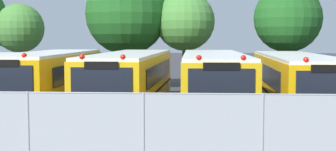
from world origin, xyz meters
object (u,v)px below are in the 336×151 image
school_bus_1 (49,78)px  tree_2 (129,13)px  school_bus_2 (131,79)px  school_bus_4 (295,81)px  tree_4 (287,18)px  tree_1 (17,29)px  tree_3 (184,21)px  school_bus_3 (213,80)px

school_bus_1 → tree_2: bearing=-103.6°
school_bus_1 → school_bus_2: size_ratio=0.89×
school_bus_4 → tree_4: tree_4 is taller
school_bus_2 → school_bus_4: 7.06m
tree_1 → tree_2: tree_2 is taller
school_bus_1 → tree_1: bearing=-61.8°
school_bus_2 → tree_4: size_ratio=1.81×
tree_3 → school_bus_2: bearing=-102.3°
tree_4 → tree_2: bearing=172.5°
tree_4 → school_bus_1: bearing=-146.4°
school_bus_3 → tree_2: 10.99m
school_bus_1 → school_bus_3: size_ratio=0.88×
school_bus_3 → tree_1: (-12.61, 10.19, 2.38)m
school_bus_1 → tree_2: (2.21, 9.08, 3.32)m
school_bus_1 → tree_1: tree_1 is taller
tree_2 → school_bus_2: bearing=-81.0°
school_bus_2 → tree_4: bearing=-134.6°
school_bus_3 → tree_1: size_ratio=2.12×
school_bus_2 → tree_1: (-9.01, 10.03, 2.37)m
school_bus_4 → school_bus_1: bearing=-0.5°
school_bus_4 → tree_2: size_ratio=1.59×
school_bus_2 → tree_4: tree_4 is taller
tree_1 → tree_3: 11.06m
school_bus_1 → tree_2: tree_2 is taller
tree_4 → tree_1: bearing=172.5°
school_bus_1 → tree_2: size_ratio=1.40×
school_bus_2 → school_bus_4: bearing=178.7°
tree_2 → tree_3: 3.47m
school_bus_3 → tree_2: size_ratio=1.59×
school_bus_1 → school_bus_2: (3.65, 0.05, -0.01)m
tree_1 → tree_2: size_ratio=0.75×
school_bus_4 → tree_4: bearing=-96.4°
school_bus_3 → tree_1: tree_1 is taller
tree_1 → tree_2: bearing=-7.5°
school_bus_4 → tree_4: 8.74m
school_bus_1 → tree_3: bearing=-121.4°
tree_2 → school_bus_4: bearing=-47.9°
school_bus_4 → tree_2: (-8.48, 9.39, 3.36)m
tree_1 → school_bus_1: bearing=-62.0°
tree_3 → tree_4: (6.13, -1.37, 0.10)m
school_bus_2 → tree_3: (2.00, 9.14, 2.87)m
tree_2 → tree_3: (3.43, 0.11, -0.46)m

